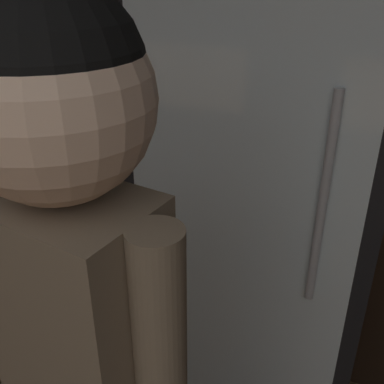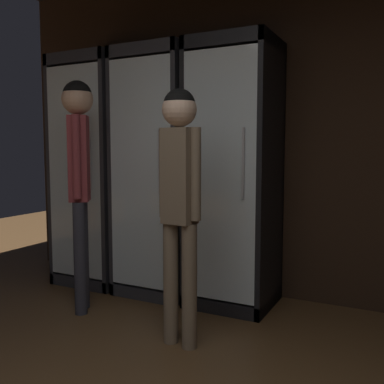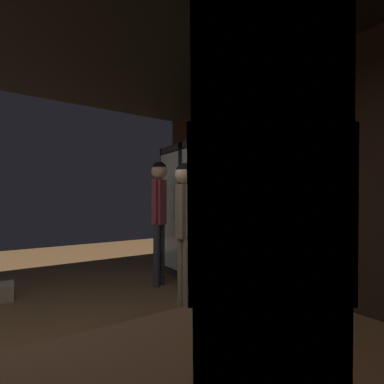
% 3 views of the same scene
% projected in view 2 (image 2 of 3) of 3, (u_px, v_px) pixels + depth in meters
% --- Properties ---
extents(wall_back, '(6.00, 0.06, 2.80)m').
position_uv_depth(wall_back, '(329.00, 129.00, 3.39)').
color(wall_back, black).
rests_on(wall_back, ground).
extents(cooler_far_left, '(0.65, 0.62, 2.07)m').
position_uv_depth(cooler_far_left, '(99.00, 173.00, 4.06)').
color(cooler_far_left, '#2B2B30').
rests_on(cooler_far_left, ground).
extents(cooler_left, '(0.65, 0.62, 2.07)m').
position_uv_depth(cooler_left, '(162.00, 175.00, 3.75)').
color(cooler_left, '#2B2B30').
rests_on(cooler_left, ground).
extents(cooler_center, '(0.65, 0.62, 2.07)m').
position_uv_depth(cooler_center, '(236.00, 178.00, 3.45)').
color(cooler_center, black).
rests_on(cooler_center, ground).
extents(shopper_near, '(0.30, 0.21, 1.60)m').
position_uv_depth(shopper_near, '(180.00, 185.00, 2.65)').
color(shopper_near, '#72604C').
rests_on(shopper_near, ground).
extents(shopper_far, '(0.23, 0.25, 1.74)m').
position_uv_depth(shopper_far, '(79.00, 161.00, 3.23)').
color(shopper_far, '#2D2D38').
rests_on(shopper_far, ground).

